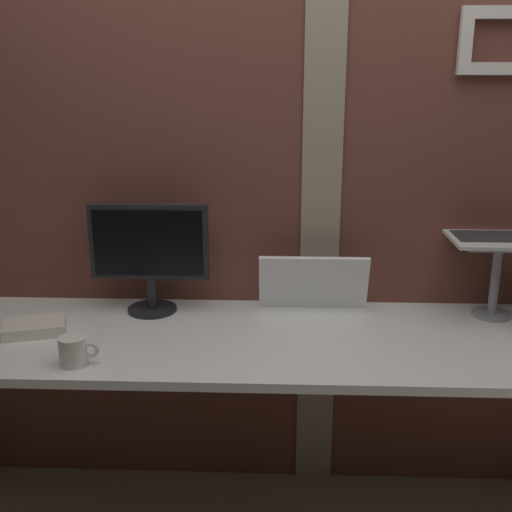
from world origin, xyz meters
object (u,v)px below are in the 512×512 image
object	(u,v)px
laptop	(495,223)
coffee_mug	(74,351)
monitor	(149,248)
whiteboard_panel	(313,283)

from	to	relation	value
laptop	coffee_mug	distance (m)	1.50
monitor	coffee_mug	distance (m)	0.51
coffee_mug	whiteboard_panel	bearing A→B (deg)	32.95
laptop	whiteboard_panel	size ratio (longest dim) A/B	0.85
whiteboard_panel	coffee_mug	bearing A→B (deg)	-147.05
monitor	laptop	bearing A→B (deg)	3.04
whiteboard_panel	coffee_mug	size ratio (longest dim) A/B	3.30
laptop	monitor	bearing A→B (deg)	-176.96
whiteboard_panel	coffee_mug	world-z (taller)	whiteboard_panel
laptop	coffee_mug	bearing A→B (deg)	-159.71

